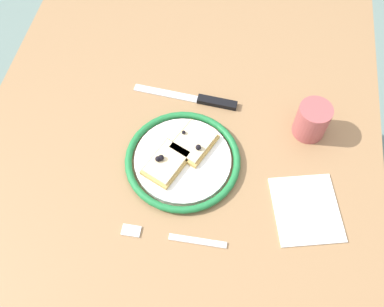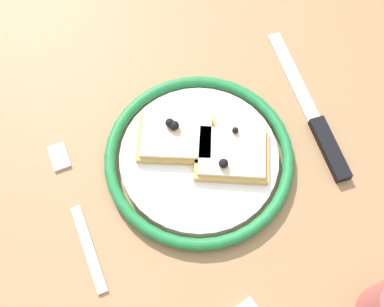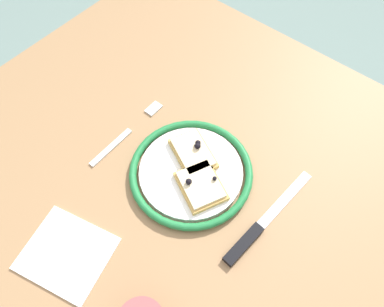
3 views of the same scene
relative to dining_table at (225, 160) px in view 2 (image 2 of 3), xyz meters
name	(u,v)px [view 2 (image 2 of 3)]	position (x,y,z in m)	size (l,w,h in m)	color
ground_plane	(210,260)	(0.00, 0.00, -0.67)	(6.00, 6.00, 0.00)	slate
dining_table	(225,160)	(0.00, 0.00, 0.00)	(1.16, 0.87, 0.76)	#936D47
plate	(199,157)	(-0.05, -0.02, 0.10)	(0.24, 0.24, 0.02)	white
pizza_slice_near	(176,138)	(-0.07, 0.01, 0.11)	(0.12, 0.10, 0.03)	tan
pizza_slice_far	(232,154)	(-0.01, -0.04, 0.11)	(0.11, 0.11, 0.03)	tan
knife	(319,128)	(0.11, -0.04, 0.09)	(0.04, 0.24, 0.01)	silver
fork	(77,212)	(-0.22, -0.03, 0.09)	(0.02, 0.20, 0.00)	silver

